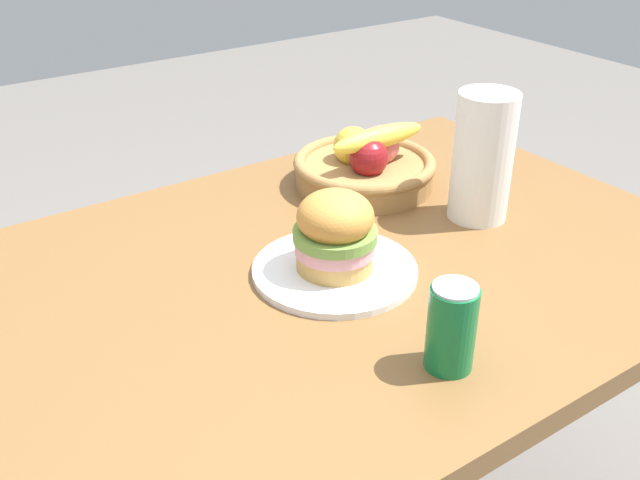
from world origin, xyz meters
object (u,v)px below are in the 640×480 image
Objects in this scene: plate at (335,270)px; paper_towel_roll at (483,157)px; fruit_basket at (366,165)px; sandwich at (335,232)px; soda_can at (452,327)px.

paper_towel_roll is (0.34, 0.02, 0.11)m from plate.
plate is 0.94× the size of fruit_basket.
paper_towel_roll reaches higher than plate.
sandwich is 0.35m from fruit_basket.
paper_towel_roll is (0.35, 0.30, 0.06)m from soda_can.
soda_can is at bearing -92.31° from plate.
soda_can is at bearing -139.75° from paper_towel_roll.
plate is 2.16× the size of soda_can.
fruit_basket is at bearing 44.41° from plate.
sandwich is at bearing -177.09° from paper_towel_roll.
soda_can is 0.43× the size of fruit_basket.
sandwich reaches higher than fruit_basket.
soda_can is 0.53× the size of paper_towel_roll.
plate is 1.13× the size of paper_towel_roll.
sandwich reaches higher than plate.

